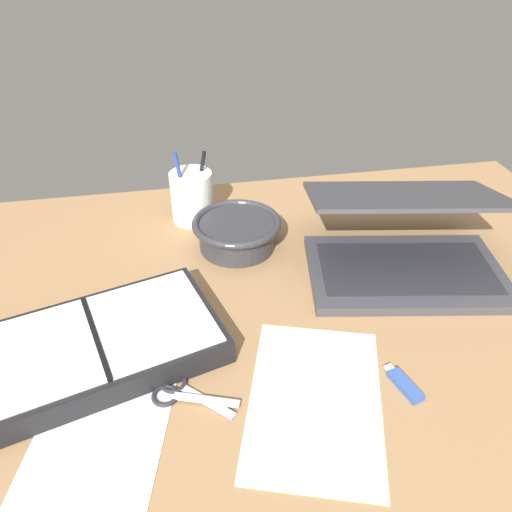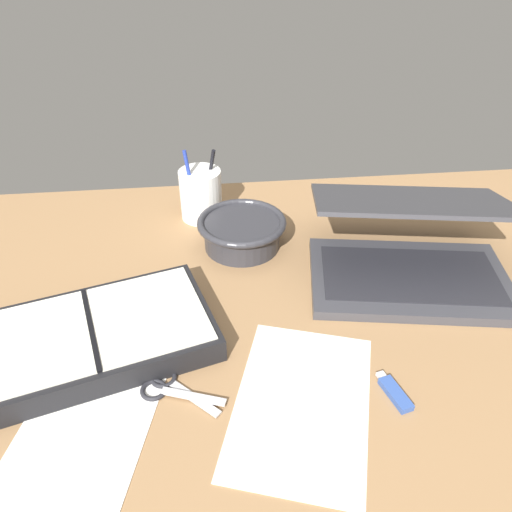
{
  "view_description": "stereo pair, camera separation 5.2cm",
  "coord_description": "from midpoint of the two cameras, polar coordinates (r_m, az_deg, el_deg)",
  "views": [
    {
      "loc": [
        -16.39,
        -60.74,
        58.84
      ],
      "look_at": [
        -3.62,
        8.38,
        9.0
      ],
      "focal_mm": 35.0,
      "sensor_mm": 36.0,
      "label": 1
    },
    {
      "loc": [
        -11.24,
        -61.5,
        58.84
      ],
      "look_at": [
        -3.62,
        8.38,
        9.0
      ],
      "focal_mm": 35.0,
      "sensor_mm": 36.0,
      "label": 2
    }
  ],
  "objects": [
    {
      "name": "paper_sheet_front",
      "position": [
        0.73,
        4.96,
        -16.02
      ],
      "size": [
        26.04,
        32.36,
        0.16
      ],
      "primitive_type": "cube",
      "rotation": [
        0.0,
        0.0,
        -0.31
      ],
      "color": "silver",
      "rests_on": "desk_top"
    },
    {
      "name": "bowl",
      "position": [
        0.99,
        -3.7,
        2.75
      ],
      "size": [
        17.7,
        17.7,
        6.28
      ],
      "color": "#2D2D33",
      "rests_on": "desk_top"
    },
    {
      "name": "paper_sheet_beside_planner",
      "position": [
        0.72,
        -19.9,
        -19.74
      ],
      "size": [
        22.47,
        29.09,
        0.16
      ],
      "primitive_type": "cube",
      "rotation": [
        0.0,
        0.0,
        -0.23
      ],
      "color": "white",
      "rests_on": "desk_top"
    },
    {
      "name": "scissors",
      "position": [
        0.74,
        -10.93,
        -15.06
      ],
      "size": [
        12.19,
        9.73,
        0.8
      ],
      "rotation": [
        0.0,
        0.0,
        -0.55
      ],
      "color": "#B7B7BC",
      "rests_on": "desk_top"
    },
    {
      "name": "laptop",
      "position": [
        0.96,
        15.19,
        1.19
      ],
      "size": [
        40.07,
        35.68,
        15.79
      ],
      "rotation": [
        0.0,
        0.0,
        -0.17
      ],
      "color": "#38383D",
      "rests_on": "desk_top"
    },
    {
      "name": "usb_drive",
      "position": [
        0.76,
        14.68,
        -14.07
      ],
      "size": [
        3.5,
        7.37,
        1.0
      ],
      "rotation": [
        0.0,
        0.0,
        0.26
      ],
      "color": "#33519E",
      "rests_on": "desk_top"
    },
    {
      "name": "pen_cup",
      "position": [
        1.09,
        -8.7,
        6.74
      ],
      "size": [
        9.01,
        9.01,
        16.12
      ],
      "color": "white",
      "rests_on": "desk_top"
    },
    {
      "name": "planner",
      "position": [
        0.81,
        -19.4,
        -9.72
      ],
      "size": [
        40.58,
        30.23,
        4.44
      ],
      "rotation": [
        0.0,
        0.0,
        0.28
      ],
      "color": "black",
      "rests_on": "desk_top"
    },
    {
      "name": "desk_top",
      "position": [
        0.85,
        1.68,
        -7.39
      ],
      "size": [
        140.0,
        100.0,
        2.0
      ],
      "primitive_type": "cube",
      "color": "#936D47",
      "rests_on": "ground"
    }
  ]
}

